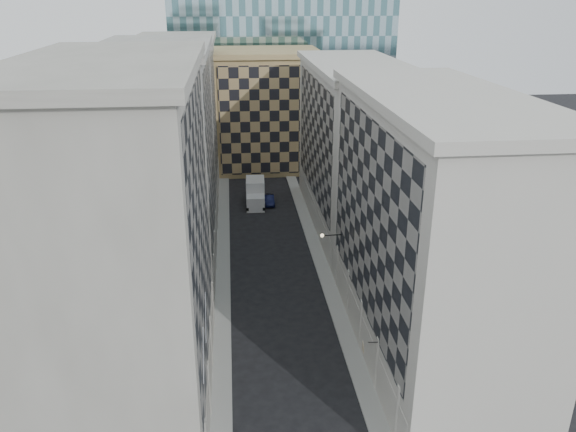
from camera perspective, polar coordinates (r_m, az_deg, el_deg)
sidewalk_west at (r=59.59m, az=-6.62°, el=-5.43°), size 1.50×100.00×0.15m
sidewalk_east at (r=60.26m, az=3.44°, el=-4.98°), size 1.50×100.00×0.15m
bldg_left_a at (r=38.01m, az=-16.06°, el=-2.97°), size 10.80×22.80×23.70m
bldg_left_b at (r=58.67m, az=-12.61°, el=5.58°), size 10.80×22.80×22.70m
bldg_left_c at (r=80.05m, az=-10.95°, el=9.62°), size 10.80×22.80×21.70m
bldg_right_a at (r=44.13m, az=14.08°, el=-1.37°), size 10.80×26.80×20.70m
bldg_right_b at (r=68.90m, az=6.71°, el=7.08°), size 10.80×28.80×19.70m
tan_block at (r=92.83m, az=-2.20°, el=10.77°), size 16.80×14.80×18.80m
flagpoles_left at (r=34.88m, az=-8.49°, el=-11.88°), size 0.10×6.33×2.33m
bracket_lamp at (r=52.16m, az=3.69°, el=-1.98°), size 1.98×0.36×0.36m
box_truck at (r=76.99m, az=-3.33°, el=2.25°), size 2.76×6.24×3.37m
dark_car at (r=77.21m, az=-1.92°, el=1.67°), size 1.32×3.76×1.24m
shop_sign at (r=41.17m, az=7.75°, el=-13.00°), size 1.11×0.62×0.70m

